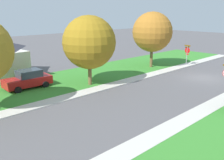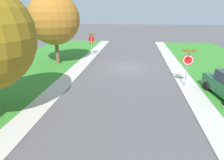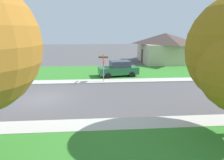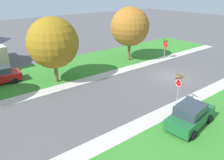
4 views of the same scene
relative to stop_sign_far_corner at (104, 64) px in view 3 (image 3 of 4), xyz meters
name	(u,v)px [view 3 (image 3 of 4)]	position (x,y,z in m)	size (l,w,h in m)	color
ground_plane	(42,99)	(4.42, -4.87, -1.89)	(120.00, 120.00, 0.00)	#565456
sidewalk_west	(173,80)	(-0.28, 7.13, -1.84)	(1.40, 56.00, 0.10)	beige
lawn_west	(159,71)	(-4.98, 7.13, -1.85)	(8.00, 56.00, 0.08)	#38842D
stop_sign_far_corner	(104,64)	(0.00, 0.00, 0.00)	(0.91, 0.91, 2.77)	#9E9EA3
car_green_behind_trees	(119,69)	(-2.42, 1.74, -1.01)	(2.50, 4.52, 1.76)	#1E6033
house_left_setback	(165,47)	(-12.19, 10.21, 0.49)	(9.12, 7.94, 4.60)	beige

